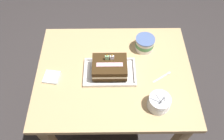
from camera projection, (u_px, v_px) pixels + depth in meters
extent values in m
plane|color=#383333|center=(114.00, 118.00, 2.04)|extent=(8.00, 8.00, 0.00)
cube|color=tan|center=(114.00, 74.00, 1.42)|extent=(1.00, 0.79, 0.04)
cube|color=tan|center=(63.00, 66.00, 1.92)|extent=(0.06, 0.06, 0.72)
cube|color=tan|center=(163.00, 66.00, 1.93)|extent=(0.06, 0.06, 0.72)
cube|color=silver|center=(110.00, 73.00, 1.40)|extent=(0.33, 0.21, 0.01)
cube|color=silver|center=(110.00, 85.00, 1.33)|extent=(0.33, 0.01, 0.02)
cube|color=silver|center=(110.00, 59.00, 1.45)|extent=(0.33, 0.01, 0.02)
cube|color=silver|center=(85.00, 72.00, 1.39)|extent=(0.01, 0.19, 0.02)
cube|color=silver|center=(135.00, 72.00, 1.39)|extent=(0.01, 0.19, 0.02)
cube|color=#3A2711|center=(110.00, 70.00, 1.37)|extent=(0.21, 0.16, 0.03)
cube|color=beige|center=(110.00, 67.00, 1.35)|extent=(0.21, 0.16, 0.02)
cube|color=#3A2711|center=(110.00, 65.00, 1.33)|extent=(0.21, 0.16, 0.03)
cube|color=beige|center=(110.00, 65.00, 1.31)|extent=(0.16, 0.03, 0.00)
cube|color=#99DB9E|center=(107.00, 58.00, 1.32)|extent=(0.03, 0.01, 0.03)
ellipsoid|color=yellow|center=(107.00, 55.00, 1.30)|extent=(0.01, 0.01, 0.01)
cube|color=white|center=(112.00, 58.00, 1.32)|extent=(0.03, 0.01, 0.03)
ellipsoid|color=yellow|center=(112.00, 55.00, 1.30)|extent=(0.01, 0.01, 0.01)
cylinder|color=white|center=(158.00, 105.00, 1.26)|extent=(0.13, 0.13, 0.03)
cylinder|color=white|center=(159.00, 103.00, 1.25)|extent=(0.13, 0.13, 0.03)
cylinder|color=white|center=(159.00, 102.00, 1.23)|extent=(0.13, 0.13, 0.03)
cylinder|color=white|center=(160.00, 100.00, 1.22)|extent=(0.12, 0.12, 0.03)
cylinder|color=silver|center=(159.00, 100.00, 1.18)|extent=(0.06, 0.04, 0.07)
cylinder|color=silver|center=(165.00, 98.00, 1.18)|extent=(0.03, 0.06, 0.06)
cylinder|color=silver|center=(165.00, 98.00, 1.18)|extent=(0.03, 0.06, 0.07)
cylinder|color=white|center=(145.00, 44.00, 1.49)|extent=(0.12, 0.12, 0.09)
cylinder|color=#4C935B|center=(145.00, 44.00, 1.48)|extent=(0.13, 0.13, 0.03)
cylinder|color=#556DA5|center=(145.00, 39.00, 1.45)|extent=(0.13, 0.13, 0.01)
ellipsoid|color=silver|center=(169.00, 73.00, 1.40)|extent=(0.03, 0.03, 0.01)
cube|color=silver|center=(160.00, 78.00, 1.38)|extent=(0.10, 0.07, 0.00)
cube|color=white|center=(52.00, 77.00, 1.38)|extent=(0.11, 0.11, 0.02)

